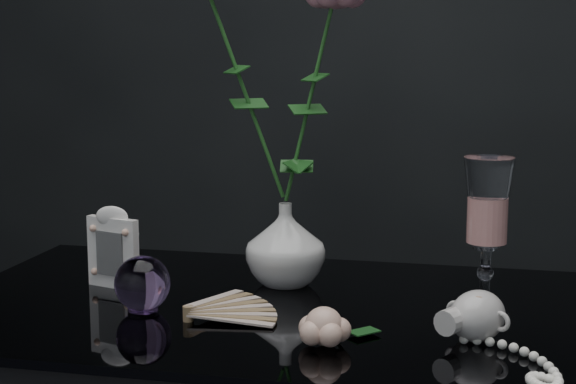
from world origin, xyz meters
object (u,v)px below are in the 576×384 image
(wine_glass, at_px, (486,238))
(picture_frame, at_px, (113,247))
(vase, at_px, (285,244))
(paperweight, at_px, (142,283))
(pearl_jar, at_px, (478,314))
(loose_rose, at_px, (324,327))

(wine_glass, xyz_separation_m, picture_frame, (-0.56, 0.03, -0.05))
(vase, height_order, paperweight, vase)
(wine_glass, relative_size, pearl_jar, 0.94)
(wine_glass, bearing_deg, paperweight, -170.94)
(wine_glass, xyz_separation_m, loose_rose, (-0.19, -0.17, -0.09))
(wine_glass, relative_size, picture_frame, 1.73)
(wine_glass, relative_size, loose_rose, 1.51)
(picture_frame, distance_m, pearl_jar, 0.57)
(vase, relative_size, picture_frame, 1.01)
(paperweight, relative_size, loose_rose, 0.54)
(wine_glass, height_order, picture_frame, wine_glass)
(loose_rose, bearing_deg, picture_frame, 136.21)
(vase, height_order, loose_rose, vase)
(vase, bearing_deg, loose_rose, -67.65)
(vase, relative_size, loose_rose, 0.88)
(vase, xyz_separation_m, loose_rose, (0.11, -0.27, -0.04))
(loose_rose, bearing_deg, pearl_jar, 4.47)
(wine_glass, distance_m, loose_rose, 0.27)
(wine_glass, distance_m, paperweight, 0.48)
(vase, distance_m, loose_rose, 0.29)
(vase, xyz_separation_m, paperweight, (-0.17, -0.18, -0.03))
(vase, height_order, picture_frame, vase)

